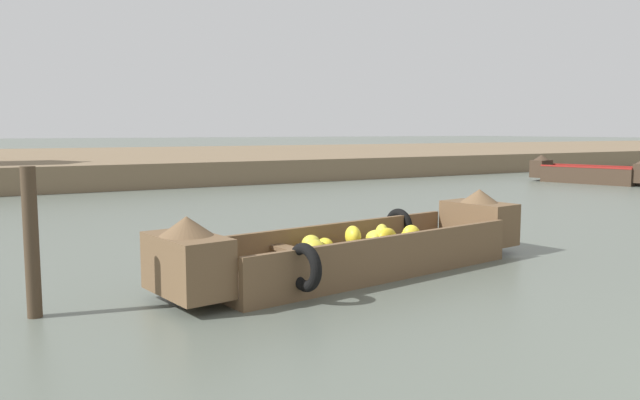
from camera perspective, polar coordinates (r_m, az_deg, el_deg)
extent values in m
plane|color=#596056|center=(12.10, -3.60, -2.26)|extent=(300.00, 300.00, 0.00)
cube|color=#756047|center=(29.72, -19.68, 3.24)|extent=(160.00, 20.00, 0.79)
cube|color=brown|center=(8.09, 3.65, -6.15)|extent=(4.39, 1.88, 0.12)
cube|color=brown|center=(8.48, 0.96, -3.64)|extent=(4.22, 0.70, 0.44)
cube|color=brown|center=(7.61, 6.67, -4.83)|extent=(4.22, 0.70, 0.44)
cube|color=brown|center=(9.78, 14.21, -1.98)|extent=(0.72, 1.15, 0.61)
cone|color=brown|center=(9.73, 14.27, 0.38)|extent=(0.64, 0.64, 0.20)
cube|color=brown|center=(6.68, -11.96, -5.74)|extent=(0.72, 1.15, 0.61)
cone|color=brown|center=(6.60, -12.04, -2.30)|extent=(0.64, 0.64, 0.20)
cube|color=brown|center=(7.46, -1.54, -4.84)|extent=(0.37, 1.16, 0.05)
torus|color=black|center=(9.51, 7.16, -2.33)|extent=(0.19, 0.53, 0.52)
torus|color=black|center=(6.59, -1.42, -6.14)|extent=(0.19, 0.53, 0.52)
ellipsoid|color=yellow|center=(8.09, 3.01, -3.29)|extent=(0.27, 0.35, 0.27)
ellipsoid|color=yellow|center=(8.27, 5.27, -3.45)|extent=(0.38, 0.40, 0.22)
ellipsoid|color=gold|center=(7.34, 1.50, -4.84)|extent=(0.35, 0.34, 0.23)
ellipsoid|color=yellow|center=(7.28, -1.25, -5.18)|extent=(0.31, 0.34, 0.25)
ellipsoid|color=yellow|center=(8.27, 5.05, -3.57)|extent=(0.31, 0.34, 0.21)
ellipsoid|color=yellow|center=(8.75, 6.02, -3.39)|extent=(0.35, 0.23, 0.23)
ellipsoid|color=gold|center=(7.60, -0.52, -4.48)|extent=(0.36, 0.36, 0.24)
ellipsoid|color=yellow|center=(8.26, 6.10, -3.41)|extent=(0.34, 0.24, 0.25)
ellipsoid|color=yellow|center=(8.61, 8.28, -3.12)|extent=(0.31, 0.29, 0.26)
ellipsoid|color=yellow|center=(8.88, 8.09, -3.30)|extent=(0.36, 0.27, 0.21)
ellipsoid|color=yellow|center=(8.45, 5.65, -3.09)|extent=(0.33, 0.38, 0.27)
ellipsoid|color=yellow|center=(7.90, -0.80, -4.00)|extent=(0.33, 0.36, 0.22)
ellipsoid|color=yellow|center=(8.08, 0.46, -4.11)|extent=(0.23, 0.27, 0.19)
cube|color=#3D2D21|center=(23.58, 23.28, 1.57)|extent=(1.91, 3.23, 0.12)
cube|color=#3D2D21|center=(24.04, 23.74, 2.29)|extent=(0.92, 2.94, 0.43)
cube|color=#3D2D21|center=(23.08, 22.86, 2.18)|extent=(0.92, 2.94, 0.43)
cube|color=maroon|center=(24.03, 23.77, 2.87)|extent=(0.94, 2.95, 0.05)
cube|color=maroon|center=(23.06, 22.88, 2.78)|extent=(0.94, 2.95, 0.05)
cube|color=#3D2D21|center=(24.22, 19.44, 2.71)|extent=(1.03, 0.70, 0.62)
cone|color=#3D2D21|center=(24.20, 19.48, 3.67)|extent=(0.69, 0.69, 0.20)
cube|color=#3D2D21|center=(23.79, 21.85, 2.39)|extent=(1.01, 0.47, 0.05)
cylinder|color=#423323|center=(6.64, -24.74, -3.54)|extent=(0.14, 0.14, 1.47)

